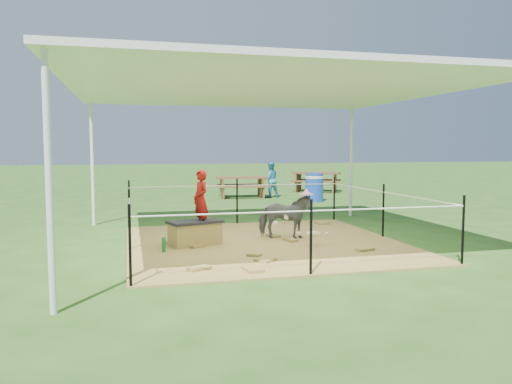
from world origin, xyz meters
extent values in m
plane|color=#2D5919|center=(0.00, 0.00, 0.00)|extent=(90.00, 90.00, 0.00)
cube|color=brown|center=(0.00, 0.00, 0.01)|extent=(4.60, 4.60, 0.03)
cylinder|color=silver|center=(-3.00, 3.00, 1.30)|extent=(0.07, 0.07, 2.60)
cylinder|color=silver|center=(3.00, 3.00, 1.30)|extent=(0.07, 0.07, 2.60)
cylinder|color=silver|center=(-3.00, -3.00, 1.30)|extent=(0.07, 0.07, 2.60)
cube|color=white|center=(0.00, 0.00, 2.64)|extent=(6.30, 6.30, 0.08)
cube|color=white|center=(0.00, 0.00, 2.79)|extent=(3.30, 3.30, 0.22)
cylinder|color=black|center=(-2.25, 2.25, 0.50)|extent=(0.04, 0.04, 1.00)
cylinder|color=black|center=(0.00, 2.25, 0.50)|extent=(0.04, 0.04, 1.00)
cylinder|color=black|center=(2.25, 2.25, 0.50)|extent=(0.04, 0.04, 1.00)
cylinder|color=black|center=(-2.25, 0.00, 0.50)|extent=(0.04, 0.04, 1.00)
cylinder|color=black|center=(2.25, 0.00, 0.50)|extent=(0.04, 0.04, 1.00)
cylinder|color=black|center=(-2.25, -2.25, 0.50)|extent=(0.04, 0.04, 1.00)
cylinder|color=black|center=(0.00, -2.25, 0.50)|extent=(0.04, 0.04, 1.00)
cylinder|color=black|center=(2.25, -2.25, 0.50)|extent=(0.04, 0.04, 1.00)
cylinder|color=white|center=(0.00, 2.25, 0.85)|extent=(4.50, 0.02, 0.02)
cylinder|color=white|center=(0.00, -2.25, 0.85)|extent=(4.50, 0.02, 0.02)
cylinder|color=white|center=(2.25, 0.00, 0.85)|extent=(0.02, 4.50, 0.02)
cylinder|color=white|center=(-2.25, 0.00, 0.85)|extent=(0.02, 4.50, 0.02)
cube|color=#B08A40|center=(-1.19, 0.08, 0.21)|extent=(0.91, 0.64, 0.37)
cube|color=black|center=(-1.19, 0.08, 0.42)|extent=(0.98, 0.70, 0.05)
imported|color=#A81310|center=(-1.09, 0.08, 0.89)|extent=(0.34, 0.42, 0.99)
cylinder|color=#197434|center=(-1.74, -0.37, 0.14)|extent=(0.08, 0.08, 0.23)
imported|color=#525358|center=(0.44, 0.24, 0.43)|extent=(1.04, 0.75, 0.80)
cylinder|color=pink|center=(0.44, 0.24, 0.89)|extent=(0.25, 0.25, 0.12)
cylinder|color=#1642AA|center=(3.32, 6.31, 0.44)|extent=(0.70, 0.70, 0.87)
cube|color=#55381D|center=(1.41, 8.06, 0.35)|extent=(1.80, 1.38, 0.70)
cube|color=#55381D|center=(4.66, 9.60, 0.37)|extent=(2.18, 1.98, 0.74)
imported|color=#3389C2|center=(2.35, 7.85, 0.61)|extent=(0.64, 0.53, 1.21)
camera|label=1|loc=(-2.24, -8.19, 1.64)|focal=35.00mm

